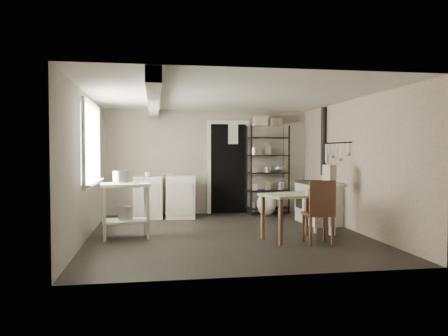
{
  "coord_description": "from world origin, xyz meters",
  "views": [
    {
      "loc": [
        -1.2,
        -7.17,
        1.38
      ],
      "look_at": [
        0.0,
        0.3,
        1.1
      ],
      "focal_mm": 35.0,
      "sensor_mm": 36.0,
      "label": 1
    }
  ],
  "objects": [
    {
      "name": "floor",
      "position": [
        0.0,
        0.0,
        0.0
      ],
      "size": [
        5.0,
        5.0,
        0.0
      ],
      "primitive_type": "plane",
      "color": "black",
      "rests_on": "ground"
    },
    {
      "name": "ceiling_beam",
      "position": [
        -1.2,
        0.0,
        2.2
      ],
      "size": [
        0.18,
        5.0,
        0.18
      ],
      "primitive_type": null,
      "color": "white",
      "rests_on": "ceiling"
    },
    {
      "name": "window",
      "position": [
        -2.22,
        0.2,
        1.5
      ],
      "size": [
        0.12,
        1.76,
        1.28
      ],
      "primitive_type": null,
      "color": "white",
      "rests_on": "wall_left"
    },
    {
      "name": "shelf_rack",
      "position": [
        1.32,
        2.31,
        0.95
      ],
      "size": [
        0.96,
        0.47,
        1.96
      ],
      "primitive_type": null,
      "rotation": [
        0.0,
        0.0,
        0.11
      ],
      "color": "black",
      "rests_on": "ground"
    },
    {
      "name": "side_ledge",
      "position": [
        1.75,
        -0.13,
        0.43
      ],
      "size": [
        0.56,
        0.33,
        0.83
      ],
      "primitive_type": null,
      "rotation": [
        0.0,
        0.0,
        0.08
      ],
      "color": "white",
      "rests_on": "ground"
    },
    {
      "name": "counter_cup",
      "position": [
        -1.33,
        1.83,
        0.97
      ],
      "size": [
        0.13,
        0.13,
        0.1
      ],
      "primitive_type": "imported",
      "rotation": [
        0.0,
        0.0,
        -0.04
      ],
      "color": "white",
      "rests_on": "base_cabinets"
    },
    {
      "name": "wall_left",
      "position": [
        -2.25,
        0.0,
        1.15
      ],
      "size": [
        0.02,
        5.0,
        2.3
      ],
      "primitive_type": "cube",
      "color": "#AEA694",
      "rests_on": "ground"
    },
    {
      "name": "floor_crock",
      "position": [
        1.71,
        -0.35,
        0.07
      ],
      "size": [
        0.12,
        0.12,
        0.14
      ],
      "primitive_type": "cylinder",
      "rotation": [
        0.0,
        0.0,
        -0.05
      ],
      "color": "white",
      "rests_on": "ground"
    },
    {
      "name": "mixing_bowl",
      "position": [
        -0.89,
        1.97,
        0.95
      ],
      "size": [
        0.29,
        0.29,
        0.07
      ],
      "primitive_type": "imported",
      "rotation": [
        0.0,
        0.0,
        0.08
      ],
      "color": "white",
      "rests_on": "base_cabinets"
    },
    {
      "name": "bucket",
      "position": [
        -1.65,
        -0.06,
        0.39
      ],
      "size": [
        0.26,
        0.26,
        0.25
      ],
      "primitive_type": "cylinder",
      "rotation": [
        0.0,
        0.0,
        -0.1
      ],
      "color": "#AFAFB1",
      "rests_on": "prep_table"
    },
    {
      "name": "storage_box_a",
      "position": [
        1.14,
        2.28,
        2.01
      ],
      "size": [
        0.29,
        0.26,
        0.2
      ],
      "primitive_type": "cube",
      "rotation": [
        0.0,
        0.0,
        0.0
      ],
      "color": "beige",
      "rests_on": "shelf_rack"
    },
    {
      "name": "oats_box",
      "position": [
        1.76,
        -0.11,
        1.01
      ],
      "size": [
        0.18,
        0.24,
        0.33
      ],
      "primitive_type": "cube",
      "rotation": [
        0.0,
        0.0,
        0.23
      ],
      "color": "beige",
      "rests_on": "side_ledge"
    },
    {
      "name": "table_cup",
      "position": [
        1.13,
        -0.8,
        0.81
      ],
      "size": [
        0.13,
        0.13,
        0.1
      ],
      "primitive_type": "imported",
      "rotation": [
        0.0,
        0.0,
        -0.28
      ],
      "color": "white",
      "rests_on": "work_table"
    },
    {
      "name": "chair",
      "position": [
        1.23,
        -0.96,
        0.48
      ],
      "size": [
        0.41,
        0.43,
        0.96
      ],
      "primitive_type": null,
      "rotation": [
        0.0,
        0.0,
        -0.03
      ],
      "color": "brown",
      "rests_on": "ground"
    },
    {
      "name": "wallpaper_panel",
      "position": [
        2.24,
        0.0,
        1.15
      ],
      "size": [
        0.01,
        5.0,
        2.3
      ],
      "primitive_type": null,
      "color": "beige",
      "rests_on": "wall_right"
    },
    {
      "name": "stockpot",
      "position": [
        -1.73,
        0.01,
        0.94
      ],
      "size": [
        0.32,
        0.32,
        0.27
      ],
      "primitive_type": "cylinder",
      "rotation": [
        0.0,
        0.0,
        0.35
      ],
      "color": "#AFAFB1",
      "rests_on": "prep_table"
    },
    {
      "name": "work_table",
      "position": [
        0.96,
        -0.64,
        0.38
      ],
      "size": [
        1.1,
        0.89,
        0.73
      ],
      "primitive_type": null,
      "rotation": [
        0.0,
        0.0,
        0.26
      ],
      "color": "beige",
      "rests_on": "ground"
    },
    {
      "name": "stove",
      "position": [
        1.92,
        0.81,
        0.44
      ],
      "size": [
        0.63,
        1.05,
        0.8
      ],
      "primitive_type": null,
      "rotation": [
        0.0,
        0.0,
        0.06
      ],
      "color": "beige",
      "rests_on": "ground"
    },
    {
      "name": "saucepan",
      "position": [
        -1.51,
        -0.07,
        0.85
      ],
      "size": [
        0.18,
        0.18,
        0.09
      ],
      "primitive_type": "cylinder",
      "rotation": [
        0.0,
        0.0,
        0.11
      ],
      "color": "#AFAFB1",
      "rests_on": "prep_table"
    },
    {
      "name": "prep_table",
      "position": [
        -1.65,
        -0.07,
        0.4
      ],
      "size": [
        0.83,
        0.64,
        0.88
      ],
      "primitive_type": null,
      "rotation": [
        0.0,
        0.0,
        0.12
      ],
      "color": "white",
      "rests_on": "ground"
    },
    {
      "name": "stovepipe",
      "position": [
        2.18,
        1.21,
        1.59
      ],
      "size": [
        0.14,
        0.14,
        1.34
      ],
      "primitive_type": null,
      "rotation": [
        0.0,
        0.0,
        0.42
      ],
      "color": "black",
      "rests_on": "stove"
    },
    {
      "name": "ceiling",
      "position": [
        0.0,
        0.0,
        2.3
      ],
      "size": [
        5.0,
        5.0,
        0.0
      ],
      "primitive_type": "plane",
      "rotation": [
        3.14,
        0.0,
        0.0
      ],
      "color": "silver",
      "rests_on": "wall_back"
    },
    {
      "name": "wall_front",
      "position": [
        0.0,
        -2.5,
        1.15
      ],
      "size": [
        4.5,
        0.02,
        2.3
      ],
      "primitive_type": "cube",
      "color": "#AEA694",
      "rests_on": "ground"
    },
    {
      "name": "utensil_rail",
      "position": [
        2.19,
        0.6,
        1.55
      ],
      "size": [
        0.06,
        1.2,
        0.44
      ],
      "primitive_type": null,
      "color": "#AFAFB1",
      "rests_on": "wall_right"
    },
    {
      "name": "doorway",
      "position": [
        0.45,
        2.47,
        1.0
      ],
      "size": [
        0.96,
        0.1,
        2.08
      ],
      "primitive_type": null,
      "color": "white",
      "rests_on": "ground"
    },
    {
      "name": "wall_right",
      "position": [
        2.25,
        0.0,
        1.15
      ],
      "size": [
        0.02,
        5.0,
        2.3
      ],
      "primitive_type": "cube",
      "color": "#AEA694",
      "rests_on": "ground"
    },
    {
      "name": "wall_back",
      "position": [
        0.0,
        2.5,
        1.15
      ],
      "size": [
        4.5,
        0.02,
        2.3
      ],
      "primitive_type": "cube",
      "color": "#AEA694",
      "rests_on": "ground"
    },
    {
      "name": "flour_sack",
      "position": [
        1.2,
        1.94,
        0.24
      ],
      "size": [
        0.46,
        0.41,
        0.5
      ],
      "primitive_type": "ellipsoid",
      "rotation": [
        0.0,
        0.0,
        -0.15
      ],
      "color": "silver",
      "rests_on": "ground"
    },
    {
      "name": "base_cabinets",
      "position": [
        -0.98,
        1.97,
        0.46
      ],
      "size": [
        1.38,
        0.69,
        0.87
      ],
      "primitive_type": null,
      "rotation": [
        0.0,
        0.0,
        -0.09
      ],
      "color": "beige",
      "rests_on": "ground"
    },
    {
      "name": "shelf_jar",
      "position": [
        1.05,
        2.34,
        1.37
      ],
      "size": [
        0.1,
        0.1,
        0.2
      ],
      "primitive_type": "imported",
      "rotation": [
        0.0,
        0.0,
        0.11
      ],
      "color": "white",
      "rests_on": "shelf_rack"
    },
    {
      "name": "storage_box_b",
      "position": [
        1.45,
        2.29,
        1.99
      ],
      "size": [
        0.32,
        0.31,
        0.17
      ],
      "primitive_type": "cube",
      "rotation": [
        0.0,
        0.0,
        0.27
      ],
      "color": "beige",
      "rests_on": "shelf_rack"
    }
  ]
}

